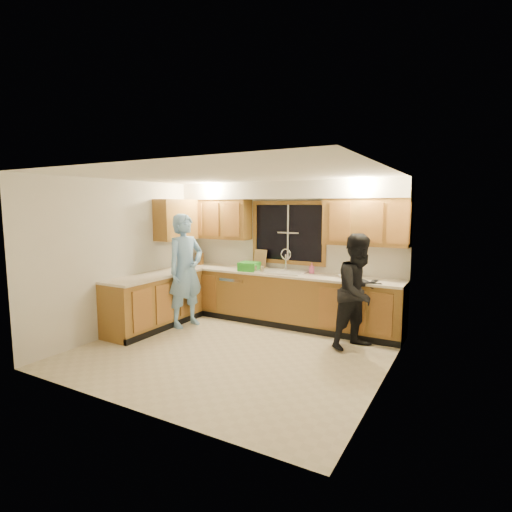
{
  "coord_description": "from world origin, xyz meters",
  "views": [
    {
      "loc": [
        2.99,
        -4.66,
        2.08
      ],
      "look_at": [
        0.03,
        0.65,
        1.31
      ],
      "focal_mm": 28.0,
      "sensor_mm": 36.0,
      "label": 1
    }
  ],
  "objects": [
    {
      "name": "floor",
      "position": [
        0.0,
        0.0,
        0.0
      ],
      "size": [
        4.2,
        4.2,
        0.0
      ],
      "primitive_type": "plane",
      "color": "beige",
      "rests_on": "ground"
    },
    {
      "name": "ceiling",
      "position": [
        0.0,
        0.0,
        2.5
      ],
      "size": [
        4.2,
        4.2,
        0.0
      ],
      "primitive_type": "plane",
      "rotation": [
        3.14,
        0.0,
        0.0
      ],
      "color": "white"
    },
    {
      "name": "wall_back",
      "position": [
        0.0,
        1.9,
        1.25
      ],
      "size": [
        4.2,
        0.0,
        4.2
      ],
      "primitive_type": "plane",
      "rotation": [
        1.57,
        0.0,
        0.0
      ],
      "color": "silver",
      "rests_on": "ground"
    },
    {
      "name": "wall_left",
      "position": [
        -2.1,
        0.0,
        1.25
      ],
      "size": [
        0.0,
        3.8,
        3.8
      ],
      "primitive_type": "plane",
      "rotation": [
        1.57,
        0.0,
        1.57
      ],
      "color": "silver",
      "rests_on": "ground"
    },
    {
      "name": "wall_right",
      "position": [
        2.1,
        0.0,
        1.25
      ],
      "size": [
        0.0,
        3.8,
        3.8
      ],
      "primitive_type": "plane",
      "rotation": [
        1.57,
        0.0,
        -1.57
      ],
      "color": "silver",
      "rests_on": "ground"
    },
    {
      "name": "base_cabinets_back",
      "position": [
        0.0,
        1.6,
        0.44
      ],
      "size": [
        4.2,
        0.6,
        0.88
      ],
      "primitive_type": "cube",
      "color": "olive",
      "rests_on": "ground"
    },
    {
      "name": "base_cabinets_left",
      "position": [
        -1.8,
        0.35,
        0.44
      ],
      "size": [
        0.6,
        1.9,
        0.88
      ],
      "primitive_type": "cube",
      "color": "olive",
      "rests_on": "ground"
    },
    {
      "name": "countertop_back",
      "position": [
        0.0,
        1.58,
        0.9
      ],
      "size": [
        4.2,
        0.63,
        0.04
      ],
      "primitive_type": "cube",
      "color": "beige",
      "rests_on": "base_cabinets_back"
    },
    {
      "name": "countertop_left",
      "position": [
        -1.79,
        0.35,
        0.9
      ],
      "size": [
        0.63,
        1.9,
        0.04
      ],
      "primitive_type": "cube",
      "color": "beige",
      "rests_on": "base_cabinets_left"
    },
    {
      "name": "upper_cabinets_left",
      "position": [
        -1.43,
        1.73,
        1.83
      ],
      "size": [
        1.35,
        0.33,
        0.75
      ],
      "primitive_type": "cube",
      "color": "olive",
      "rests_on": "wall_back"
    },
    {
      "name": "upper_cabinets_right",
      "position": [
        1.43,
        1.73,
        1.83
      ],
      "size": [
        1.35,
        0.33,
        0.75
      ],
      "primitive_type": "cube",
      "color": "olive",
      "rests_on": "wall_back"
    },
    {
      "name": "upper_cabinets_return",
      "position": [
        -1.94,
        1.12,
        1.83
      ],
      "size": [
        0.33,
        0.9,
        0.75
      ],
      "primitive_type": "cube",
      "color": "olive",
      "rests_on": "wall_left"
    },
    {
      "name": "soffit",
      "position": [
        0.0,
        1.72,
        2.35
      ],
      "size": [
        4.2,
        0.35,
        0.3
      ],
      "primitive_type": "cube",
      "color": "silver",
      "rests_on": "wall_back"
    },
    {
      "name": "window_frame",
      "position": [
        0.0,
        1.89,
        1.6
      ],
      "size": [
        1.44,
        0.03,
        1.14
      ],
      "color": "black",
      "rests_on": "wall_back"
    },
    {
      "name": "sink",
      "position": [
        0.0,
        1.6,
        0.86
      ],
      "size": [
        0.86,
        0.52,
        0.57
      ],
      "color": "silver",
      "rests_on": "countertop_back"
    },
    {
      "name": "dishwasher",
      "position": [
        -0.85,
        1.59,
        0.41
      ],
      "size": [
        0.6,
        0.56,
        0.82
      ],
      "primitive_type": "cube",
      "color": "white",
      "rests_on": "floor"
    },
    {
      "name": "stove",
      "position": [
        -1.8,
        -0.22,
        0.45
      ],
      "size": [
        0.58,
        0.75,
        0.9
      ],
      "primitive_type": "cube",
      "color": "white",
      "rests_on": "floor"
    },
    {
      "name": "man",
      "position": [
        -1.38,
        0.68,
        0.97
      ],
      "size": [
        0.61,
        0.8,
        1.95
      ],
      "primitive_type": "imported",
      "rotation": [
        0.0,
        0.0,
        1.35
      ],
      "color": "#7AB0E7",
      "rests_on": "floor"
    },
    {
      "name": "woman",
      "position": [
        1.53,
        1.03,
        0.84
      ],
      "size": [
        0.97,
        1.03,
        1.69
      ],
      "primitive_type": "imported",
      "rotation": [
        0.0,
        0.0,
        1.03
      ],
      "color": "black",
      "rests_on": "floor"
    },
    {
      "name": "knife_block",
      "position": [
        -1.83,
        1.66,
        1.03
      ],
      "size": [
        0.13,
        0.11,
        0.23
      ],
      "primitive_type": "cube",
      "rotation": [
        0.0,
        0.0,
        0.06
      ],
      "color": "#A0672C",
      "rests_on": "countertop_back"
    },
    {
      "name": "cutting_board",
      "position": [
        -0.52,
        1.79,
        1.1
      ],
      "size": [
        0.28,
        0.13,
        0.36
      ],
      "primitive_type": "cube",
      "rotation": [
        -0.21,
        0.0,
        -0.14
      ],
      "color": "tan",
      "rests_on": "countertop_back"
    },
    {
      "name": "dish_crate",
      "position": [
        -0.57,
        1.48,
        1.0
      ],
      "size": [
        0.37,
        0.35,
        0.16
      ],
      "primitive_type": "cube",
      "rotation": [
        0.0,
        0.0,
        0.11
      ],
      "color": "green",
      "rests_on": "countertop_back"
    },
    {
      "name": "soap_bottle",
      "position": [
        0.51,
        1.76,
        1.01
      ],
      "size": [
        0.1,
        0.11,
        0.18
      ],
      "primitive_type": "imported",
      "rotation": [
        0.0,
        0.0,
        0.29
      ],
      "color": "#D6518F",
      "rests_on": "countertop_back"
    },
    {
      "name": "bowl",
      "position": [
        1.17,
        1.6,
        0.95
      ],
      "size": [
        0.3,
        0.3,
        0.06
      ],
      "primitive_type": "imported",
      "rotation": [
        0.0,
        0.0,
        -0.34
      ],
      "color": "silver",
      "rests_on": "countertop_back"
    },
    {
      "name": "can_left",
      "position": [
        -0.41,
        1.39,
        0.98
      ],
      "size": [
        0.07,
        0.07,
        0.12
      ],
      "primitive_type": "cylinder",
      "rotation": [
        0.0,
        0.0,
        -0.09
      ],
      "color": "beige",
      "rests_on": "countertop_back"
    },
    {
      "name": "can_right",
      "position": [
        -0.27,
        1.4,
        0.98
      ],
      "size": [
        0.09,
        0.09,
        0.13
      ],
      "primitive_type": "cylinder",
      "rotation": [
        0.0,
        0.0,
        -0.3
      ],
      "color": "beige",
      "rests_on": "countertop_back"
    }
  ]
}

